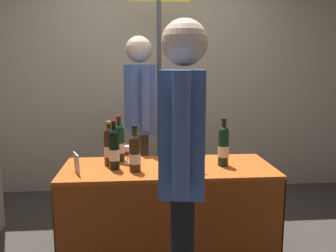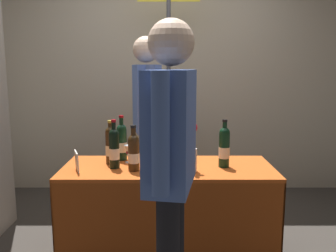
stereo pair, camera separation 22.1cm
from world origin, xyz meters
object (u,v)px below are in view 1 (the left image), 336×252
Objects in this scene: wine_glass_near_taster at (127,151)px; booth_signpost at (159,68)px; flower_vase at (192,153)px; wine_glass_mid at (174,149)px; tasting_table at (168,196)px; display_bottle_0 at (168,155)px; wine_glass_near_vendor at (185,148)px; vendor_presenter at (140,112)px; taster_foreground_right at (184,152)px; featured_wine_bottle at (223,145)px.

booth_signpost is (0.30, 1.02, 0.61)m from wine_glass_near_taster.
flower_vase reaches higher than wine_glass_near_taster.
wine_glass_near_taster reaches higher than wine_glass_mid.
wine_glass_near_taster is at bearing 160.86° from tasting_table.
wine_glass_near_taster is at bearing 153.61° from flower_vase.
display_bottle_0 reaches higher than wine_glass_near_vendor.
vendor_presenter is 0.75× the size of booth_signpost.
booth_signpost is (-0.01, 1.88, 0.42)m from taster_foreground_right.
wine_glass_near_taster is 0.06× the size of booth_signpost.
wine_glass_mid is 0.96m from taster_foreground_right.
tasting_table is 0.45m from wine_glass_near_taster.
booth_signpost is (-0.05, 0.94, 0.62)m from wine_glass_mid.
booth_signpost is at bearing 93.21° from wine_glass_mid.
display_bottle_0 is at bearing -118.27° from wine_glass_near_vendor.
featured_wine_bottle is at bearing 27.31° from vendor_presenter.
display_bottle_0 reaches higher than wine_glass_mid.
booth_signpost reaches higher than vendor_presenter.
wine_glass_near_taster is 0.08× the size of vendor_presenter.
display_bottle_0 is 0.93m from vendor_presenter.
vendor_presenter is (-0.26, 0.56, 0.23)m from wine_glass_mid.
wine_glass_mid is 0.07× the size of vendor_presenter.
wine_glass_near_vendor is 0.10m from wine_glass_mid.
flower_vase reaches higher than wine_glass_near_vendor.
tasting_table is at bearing 3.39° from vendor_presenter.
display_bottle_0 is 0.85× the size of flower_vase.
wine_glass_near_taster is at bearing 137.62° from display_bottle_0.
wine_glass_near_vendor is 0.08× the size of vendor_presenter.
vendor_presenter is at bearing -117.95° from booth_signpost.
wine_glass_mid is at bearing 71.85° from tasting_table.
vendor_presenter is at bearing 112.72° from flower_vase.
flower_vase is 0.95m from vendor_presenter.
wine_glass_near_taster is (-0.29, 0.26, -0.03)m from display_bottle_0.
display_bottle_0 is at bearing -160.76° from featured_wine_bottle.
booth_signpost is at bearing 98.05° from wine_glass_near_vendor.
wine_glass_near_taster is at bearing -106.56° from booth_signpost.
taster_foreground_right is at bearing -102.85° from flower_vase.
wine_glass_near_taster is 0.37× the size of flower_vase.
display_bottle_0 is 0.19× the size of taster_foreground_right.
flower_vase is at bearing -155.73° from featured_wine_bottle.
featured_wine_bottle is 0.27m from flower_vase.
wine_glass_near_taster is 0.08× the size of taster_foreground_right.
featured_wine_bottle is 0.96× the size of flower_vase.
tasting_table is 4.95× the size of display_bottle_0.
flower_vase reaches higher than display_bottle_0.
wine_glass_near_vendor is 0.72m from vendor_presenter.
taster_foreground_right is (-0.39, -0.75, 0.14)m from featured_wine_bottle.
taster_foreground_right is at bearing -89.72° from booth_signpost.
flower_vase reaches higher than wine_glass_mid.
featured_wine_bottle is at bearing 19.24° from display_bottle_0.
wine_glass_near_taster is 0.51m from flower_vase.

